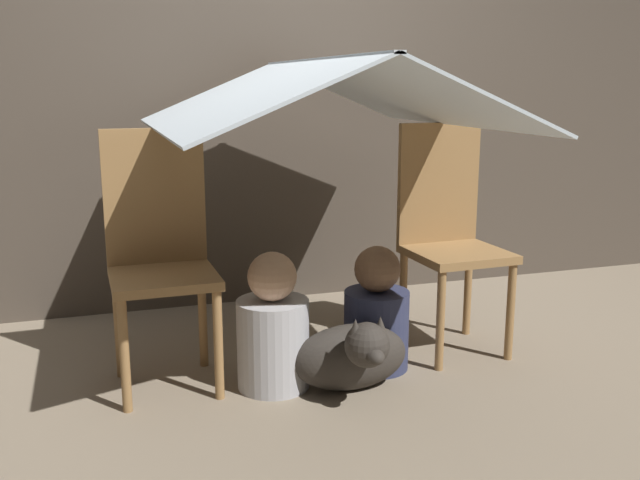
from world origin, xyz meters
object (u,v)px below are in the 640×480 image
chair_left (160,249)px  dog (353,355)px  person_front (273,331)px  person_second (376,316)px  chair_right (448,229)px

chair_left → dog: chair_left is taller
chair_left → person_front: (0.40, -0.21, -0.31)m
person_second → person_front: bearing=-173.4°
person_front → dog: size_ratio=1.18×
dog → chair_right: bearing=31.5°
chair_left → person_front: bearing=-28.4°
chair_right → person_second: size_ratio=1.91×
person_second → dog: 0.28m
chair_left → chair_right: bearing=-1.0°
person_front → dog: bearing=-28.1°
chair_right → person_front: chair_right is taller
person_second → dog: bearing=-131.4°
person_front → person_second: 0.47m
chair_right → person_front: size_ratio=1.84×
person_second → chair_left: bearing=169.9°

